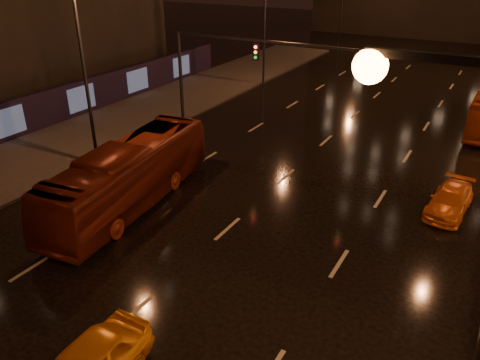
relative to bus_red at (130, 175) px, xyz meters
The scene contains 7 objects.
ground 11.56m from the bus_red, 63.68° to the left, with size 140.00×140.00×0.00m, color black.
sidewalk_left 10.03m from the bus_red, 147.92° to the left, with size 7.00×70.00×0.15m, color #38332D.
hoarding_left 12.33m from the bus_red, 169.36° to the left, with size 0.30×46.00×2.50m, color black.
traffic_signal 10.78m from the bus_red, 89.87° to the left, with size 15.31×0.32×6.20m.
streetlight_right 16.74m from the bus_red, 28.88° to the right, with size 2.64×0.50×10.00m.
bus_red is the anchor object (origin of this frame).
taxi_far 14.68m from the bus_red, 26.72° to the left, with size 1.56×3.84×1.11m, color orange.
Camera 1 is at (8.98, -4.60, 10.75)m, focal length 35.00 mm.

